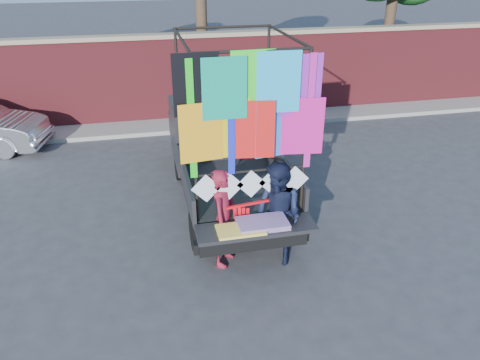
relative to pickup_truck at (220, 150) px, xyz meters
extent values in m
plane|color=#38383A|center=(-0.47, -2.14, -0.90)|extent=(90.00, 90.00, 0.00)
cube|color=maroon|center=(-0.47, 4.86, 0.35)|extent=(30.00, 0.35, 2.50)
cube|color=gray|center=(-0.47, 4.86, 1.65)|extent=(30.00, 0.45, 0.12)
cube|color=gray|center=(-0.47, 4.16, -0.84)|extent=(30.00, 1.20, 0.12)
cylinder|color=#38281C|center=(0.53, 6.06, 1.83)|extent=(0.36, 0.36, 5.46)
cylinder|color=#38281C|center=(7.03, 6.06, 1.37)|extent=(0.36, 0.36, 4.55)
cylinder|color=black|center=(-0.83, 0.64, -0.55)|extent=(0.23, 0.70, 0.70)
cylinder|color=black|center=(-0.83, -2.23, -0.55)|extent=(0.23, 0.70, 0.70)
cylinder|color=black|center=(0.83, 0.64, -0.55)|extent=(0.23, 0.70, 0.70)
cylinder|color=black|center=(0.83, -2.23, -0.55)|extent=(0.23, 0.70, 0.70)
cube|color=black|center=(0.00, -0.85, -0.37)|extent=(1.81, 4.46, 0.32)
cube|color=black|center=(0.00, -1.64, -0.07)|extent=(1.91, 2.44, 0.11)
cube|color=black|center=(-0.93, -1.64, 0.16)|extent=(0.06, 2.44, 0.48)
cube|color=black|center=(0.94, -1.64, 0.16)|extent=(0.06, 2.44, 0.48)
cube|color=black|center=(0.00, -0.44, 0.16)|extent=(1.91, 0.06, 0.48)
cube|color=black|center=(0.00, 0.59, 0.21)|extent=(1.91, 1.70, 1.33)
cube|color=#8C9EAD|center=(0.00, 0.11, 0.64)|extent=(1.70, 0.06, 0.58)
cube|color=#8C9EAD|center=(0.00, 1.38, 0.43)|extent=(1.70, 0.11, 0.74)
cube|color=black|center=(0.00, 1.76, -0.05)|extent=(1.86, 0.96, 0.58)
cube|color=black|center=(0.00, -3.13, -0.05)|extent=(1.91, 0.58, 0.06)
cube|color=black|center=(0.00, -2.89, -0.46)|extent=(1.97, 0.16, 0.19)
cylinder|color=black|center=(-0.87, -2.76, 1.31)|extent=(0.05, 0.05, 2.66)
cylinder|color=black|center=(-0.87, -0.53, 1.31)|extent=(0.05, 0.05, 2.66)
cylinder|color=black|center=(0.87, -2.76, 1.31)|extent=(0.05, 0.05, 2.66)
cylinder|color=black|center=(0.87, -0.53, 1.31)|extent=(0.05, 0.05, 2.66)
cylinder|color=black|center=(0.00, -2.76, 2.64)|extent=(1.81, 0.05, 0.05)
cylinder|color=black|center=(0.00, -0.53, 2.64)|extent=(1.81, 0.05, 0.05)
cylinder|color=black|center=(-0.87, -1.64, 2.64)|extent=(0.05, 2.28, 0.05)
cylinder|color=black|center=(0.87, -1.64, 2.64)|extent=(0.05, 2.28, 0.05)
cylinder|color=black|center=(0.00, -2.76, 0.78)|extent=(1.81, 0.04, 0.04)
cube|color=black|center=(-0.80, -2.78, 2.16)|extent=(0.66, 0.02, 0.90)
cube|color=#0A9977|center=(-0.40, -2.82, 2.16)|extent=(0.66, 0.02, 0.90)
cube|color=#2CE728|center=(0.00, -2.78, 2.16)|extent=(0.66, 0.02, 0.90)
cube|color=#1AB0EF|center=(0.40, -2.82, 2.16)|extent=(0.66, 0.02, 0.90)
cube|color=purple|center=(0.80, -2.78, 2.16)|extent=(0.66, 0.02, 0.90)
cube|color=#F6A319|center=(-0.80, -2.82, 1.47)|extent=(0.66, 0.02, 0.90)
cube|color=gold|center=(-0.40, -2.78, 1.47)|extent=(0.66, 0.02, 0.90)
cube|color=red|center=(0.00, -2.82, 1.47)|extent=(0.66, 0.02, 0.90)
cube|color=blue|center=(0.40, -2.78, 1.47)|extent=(0.66, 0.02, 0.90)
cube|color=#D8188C|center=(0.80, -2.82, 1.47)|extent=(0.66, 0.02, 0.90)
cube|color=#18C61B|center=(-0.90, -2.80, 1.68)|extent=(0.11, 0.01, 1.81)
cube|color=#CA21A0|center=(0.90, -2.80, 1.68)|extent=(0.11, 0.01, 1.81)
cube|color=#1826E0|center=(-0.32, -2.80, 1.68)|extent=(0.11, 0.01, 1.81)
cube|color=silver|center=(-0.72, -2.79, 0.56)|extent=(0.48, 0.01, 0.48)
cube|color=silver|center=(-0.36, -2.79, 0.56)|extent=(0.48, 0.01, 0.48)
cube|color=silver|center=(0.00, -2.79, 0.56)|extent=(0.48, 0.01, 0.48)
cube|color=silver|center=(0.36, -2.79, 0.56)|extent=(0.48, 0.01, 0.48)
cube|color=silver|center=(0.72, -2.79, 0.56)|extent=(0.48, 0.01, 0.48)
cube|color=#EA3473|center=(0.11, -3.13, 0.02)|extent=(0.80, 0.48, 0.08)
cube|color=#F4DA4D|center=(-0.27, -3.20, 0.00)|extent=(0.74, 0.42, 0.04)
imported|color=maroon|center=(-0.44, -2.74, -0.04)|extent=(0.67, 0.75, 1.73)
imported|color=#151B35|center=(0.44, -2.88, -0.01)|extent=(1.03, 1.09, 1.79)
cube|color=red|center=(0.00, -2.81, 0.22)|extent=(0.85, 0.17, 0.04)
cube|color=red|center=(-0.27, -2.83, -0.05)|extent=(0.05, 0.02, 0.50)
cube|color=red|center=(-0.20, -2.83, -0.07)|extent=(0.05, 0.02, 0.50)
cube|color=red|center=(-0.13, -2.83, -0.09)|extent=(0.05, 0.02, 0.50)
cube|color=red|center=(-0.06, -2.83, -0.11)|extent=(0.05, 0.02, 0.50)
camera|label=1|loc=(-1.60, -9.21, 3.92)|focal=35.00mm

